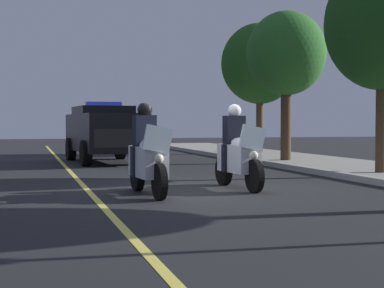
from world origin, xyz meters
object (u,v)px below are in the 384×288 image
Objects in this scene: police_motorcycle_lead_right at (238,154)px; police_suv at (104,131)px; tree_far_back at (286,54)px; tree_mid_block at (382,24)px; tree_behind_suv at (260,64)px; police_motorcycle_lead_left at (147,157)px.

police_suv is at bearing -170.07° from police_motorcycle_lead_right.
police_suv is 6.62m from tree_far_back.
police_suv is 0.94× the size of tree_mid_block.
tree_behind_suv reaches higher than tree_mid_block.
police_motorcycle_lead_right is 5.63m from tree_mid_block.
police_motorcycle_lead_right is 9.01m from police_suv.
tree_far_back is (-5.26, -0.16, -0.15)m from tree_mid_block.
tree_mid_block is at bearing 109.42° from police_motorcycle_lead_left.
police_motorcycle_lead_left is 0.40× the size of tree_mid_block.
tree_mid_block is at bearing 39.72° from police_suv.
tree_mid_block is 11.25m from tree_behind_suv.
tree_behind_suv is at bearing 150.17° from police_motorcycle_lead_left.
tree_mid_block is 0.96× the size of tree_behind_suv.
tree_mid_block reaches higher than police_motorcycle_lead_right.
tree_mid_block reaches higher than police_motorcycle_lead_left.
police_motorcycle_lead_left is 0.43× the size of tree_far_back.
police_suv is 1.01× the size of tree_far_back.
police_motorcycle_lead_right is 0.43× the size of police_suv.
tree_far_back is at bearing -178.28° from tree_mid_block.
police_motorcycle_lead_right is 0.38× the size of tree_behind_suv.
tree_far_back is at bearing 148.60° from police_motorcycle_lead_right.
tree_mid_block is at bearing 111.09° from police_motorcycle_lead_right.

